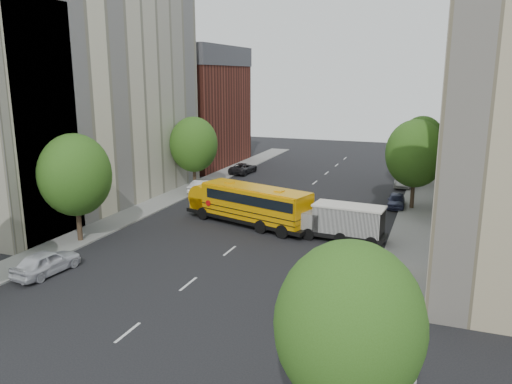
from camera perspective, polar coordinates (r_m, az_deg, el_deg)
The scene contains 20 objects.
ground at distance 36.46m, azimuth -1.77°, elevation -5.74°, with size 120.00×120.00×0.00m, color black.
sidewalk_left at distance 45.91m, azimuth -12.73°, elevation -1.98°, with size 3.00×80.00×0.12m, color slate.
sidewalk_right at distance 38.73m, azimuth 17.20°, elevation -5.10°, with size 3.00×80.00×0.12m, color slate.
lane_markings at distance 45.46m, azimuth 3.04°, elevation -1.89°, with size 0.15×64.00×0.01m, color silver.
building_left_cream at distance 49.10m, azimuth -19.15°, elevation 10.36°, with size 10.00×26.00×20.00m, color beige.
building_left_redbrick at distance 67.72m, azimuth -6.93°, elevation 8.60°, with size 10.00×15.00×13.00m, color maroon.
building_right_far at distance 52.15m, azimuth 26.23°, elevation 8.76°, with size 10.00×22.00×18.00m, color #C2B997.
street_tree_1 at distance 37.55m, azimuth -19.98°, elevation 1.84°, with size 5.12×5.12×7.90m.
street_tree_2 at distance 52.33m, azimuth -7.13°, elevation 5.41°, with size 4.99×4.99×7.71m.
street_tree_3 at distance 15.86m, azimuth 10.60°, elevation -14.79°, with size 4.61×4.61×7.11m.
street_tree_4 at distance 46.41m, azimuth 17.76°, elevation 4.21°, with size 5.25×5.25×8.10m.
street_tree_5 at distance 58.34m, azimuth 18.42°, elevation 5.52°, with size 4.86×4.86×7.51m.
school_bus at distance 40.21m, azimuth -0.97°, elevation -1.20°, with size 11.86×5.95×3.28m.
safari_truck at distance 36.93m, azimuth 9.88°, elevation -3.35°, with size 6.50×2.83×2.71m.
parked_car_0 at distance 33.17m, azimuth -22.84°, elevation -7.40°, with size 1.77×4.40×1.50m, color silver.
parked_car_1 at distance 51.39m, azimuth -6.01°, elevation 0.64°, with size 1.51×4.34×1.43m, color silver.
parked_car_2 at distance 61.52m, azimuth -1.47°, elevation 2.73°, with size 2.16×4.67×1.30m, color black.
parked_car_3 at distance 25.64m, azimuth 8.94°, elevation -12.45°, with size 2.24×5.52×1.60m, color maroon.
parked_car_4 at distance 47.48m, azimuth 15.71°, elevation -0.93°, with size 1.52×3.78×1.29m, color #33385A.
parked_car_5 at distance 56.51m, azimuth 16.60°, elevation 1.37°, with size 1.65×4.73×1.56m, color gray.
Camera 1 is at (13.21, -31.86, 11.84)m, focal length 35.00 mm.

